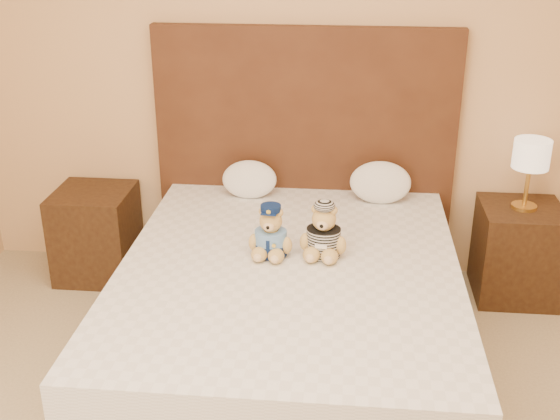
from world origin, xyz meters
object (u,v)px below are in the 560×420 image
Objects in this scene: bed at (289,314)px; teddy_prisoner at (324,230)px; pillow_right at (381,181)px; teddy_police at (271,231)px; pillow_left at (249,178)px; nightstand_left at (96,233)px; lamp at (531,158)px; nightstand_right at (517,252)px.

teddy_prisoner is (0.15, 0.11, 0.41)m from bed.
pillow_right is (0.45, 0.83, 0.40)m from bed.
bed is 7.50× the size of teddy_prisoner.
pillow_left is (-0.21, 0.74, -0.02)m from teddy_police.
pillow_left reaches higher than bed.
bed is 1.48m from nightstand_left.
bed is 0.43m from teddy_police.
lamp is 1.50× the size of teddy_prisoner.
teddy_police is 0.97× the size of teddy_prisoner.
teddy_prisoner reaches higher than pillow_left.
nightstand_left is 1.58× the size of pillow_right.
nightstand_left is 1.41m from teddy_police.
pillow_right is at bearing 59.76° from teddy_police.
teddy_police is 0.77m from pillow_left.
teddy_prisoner is at bearing -112.02° from pillow_right.
lamp reaches higher than teddy_prisoner.
nightstand_right is at bearing 39.56° from teddy_prisoner.
nightstand_left is 2.50m from nightstand_right.
lamp is 1.31m from teddy_prisoner.
bed is 0.45m from teddy_prisoner.
bed is at bearing -147.38° from nightstand_right.
pillow_right is at bearing 177.86° from lamp.
lamp is (2.50, 0.00, 0.57)m from nightstand_left.
pillow_right is (-0.80, 0.03, -0.18)m from lamp.
lamp reaches higher than teddy_police.
teddy_police is 0.82× the size of pillow_left.
lamp reaches higher than nightstand_left.
pillow_left is (-1.56, 0.03, 0.39)m from nightstand_right.
nightstand_right is at bearing -1.10° from pillow_left.
nightstand_left is at bearing 180.00° from nightstand_right.
nightstand_left is 1.02m from pillow_left.
teddy_prisoner is (-1.10, -0.69, 0.41)m from nightstand_right.
bed is at bearing -147.38° from lamp.
teddy_police is 0.25m from teddy_prisoner.
nightstand_left is (-1.25, 0.80, -0.00)m from bed.
lamp is 1.53m from teddy_police.
bed is 3.64× the size of nightstand_right.
teddy_prisoner is 0.84× the size of pillow_left.
bed is 1.48m from nightstand_right.
pillow_left is at bearing 111.61° from teddy_police.
nightstand_right is (1.25, 0.80, -0.00)m from bed.
lamp is at bearing -2.14° from pillow_right.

